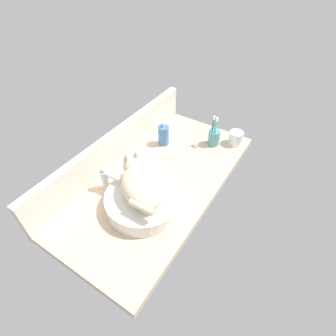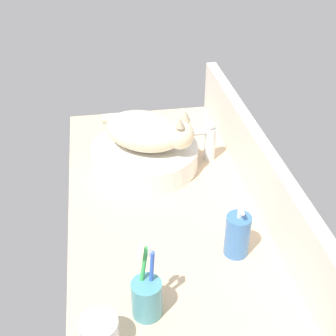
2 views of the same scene
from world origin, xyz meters
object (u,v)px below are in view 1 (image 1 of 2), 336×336
object	(u,v)px
cat	(141,184)
faucet	(107,178)
toothbrush_cup	(214,137)
water_glass	(236,139)
soap_dispenser	(164,135)
sink_basin	(144,200)

from	to	relation	value
cat	faucet	bearing A→B (deg)	94.60
toothbrush_cup	water_glass	bearing A→B (deg)	-55.42
faucet	soap_dispenser	world-z (taller)	soap_dispenser
faucet	soap_dispenser	xyz separation A→B (cm)	(43.76, -2.60, -1.50)
toothbrush_cup	soap_dispenser	bearing A→B (deg)	121.47
soap_dispenser	water_glass	bearing A→B (deg)	-57.58
soap_dispenser	toothbrush_cup	bearing A→B (deg)	-58.53
faucet	toothbrush_cup	xyz separation A→B (cm)	(58.61, -26.87, -2.35)
soap_dispenser	water_glass	world-z (taller)	soap_dispenser
soap_dispenser	cat	bearing A→B (deg)	-158.71
sink_basin	cat	bearing A→B (deg)	59.92
sink_basin	faucet	xyz separation A→B (cm)	(-0.85, 20.24, 3.69)
sink_basin	soap_dispenser	world-z (taller)	soap_dispenser
sink_basin	faucet	size ratio (longest dim) A/B	2.48
cat	faucet	xyz separation A→B (cm)	(-1.53, 19.06, -5.68)
sink_basin	faucet	bearing A→B (deg)	92.39
cat	toothbrush_cup	xyz separation A→B (cm)	(57.08, -7.82, -8.03)
sink_basin	cat	size ratio (longest dim) A/B	1.12
soap_dispenser	sink_basin	bearing A→B (deg)	-157.65
cat	water_glass	bearing A→B (deg)	-15.79
sink_basin	soap_dispenser	size ratio (longest dim) A/B	2.30
soap_dispenser	toothbrush_cup	size ratio (longest dim) A/B	0.79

